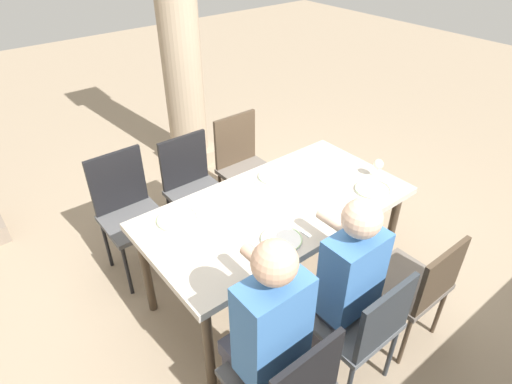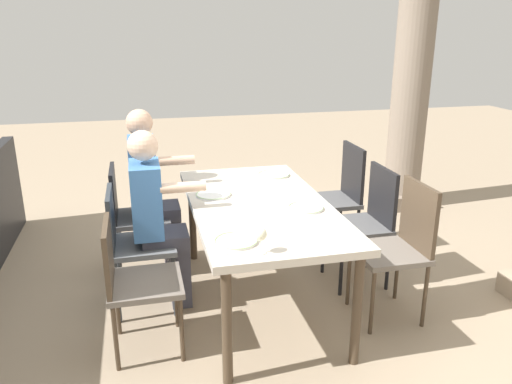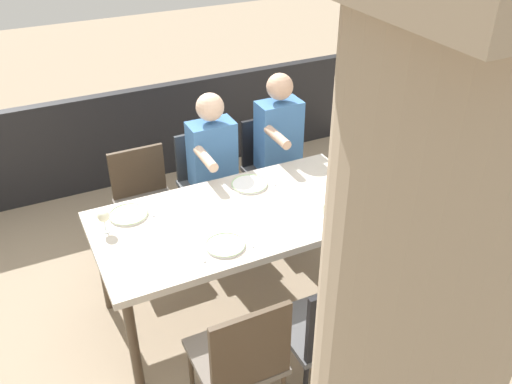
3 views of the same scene
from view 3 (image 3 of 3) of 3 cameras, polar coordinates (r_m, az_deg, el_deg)
name	(u,v)px [view 3 (image 3 of 3)]	position (r m, az deg, el deg)	size (l,w,h in m)	color
ground_plane	(240,304)	(4.02, -1.67, -11.42)	(16.00, 16.00, 0.00)	gray
dining_table	(238,223)	(3.57, -1.85, -3.20)	(1.82, 0.93, 0.77)	beige
chair_west_north	(411,293)	(3.39, 15.61, -9.99)	(0.44, 0.44, 0.97)	#4F4F50
chair_west_south	(271,164)	(4.59, 1.58, 2.92)	(0.44, 0.44, 0.89)	#4F4F50
chair_mid_north	(328,327)	(3.14, 7.36, -13.59)	(0.44, 0.44, 0.92)	#4F4F50
chair_mid_south	(208,179)	(4.39, -4.96, 1.35)	(0.44, 0.44, 0.88)	#5B5E61
chair_east_north	(241,358)	(2.95, -1.50, -16.64)	(0.44, 0.44, 0.95)	#6A6158
chair_east_south	(144,197)	(4.28, -11.39, -0.52)	(0.44, 0.44, 0.85)	#6A6158
diner_woman_green	(216,172)	(4.16, -4.16, 2.08)	(0.35, 0.49, 1.29)	#3F3F4C
diner_man_white	(282,152)	(4.36, 2.64, 4.07)	(0.35, 0.49, 1.34)	#3F3F4C
patio_railing	(150,133)	(5.37, -10.82, 5.99)	(4.22, 0.10, 0.90)	black
plate_0	(342,211)	(3.58, 8.85, -1.95)	(0.26, 0.26, 0.02)	white
fork_0	(362,206)	(3.66, 10.80, -1.44)	(0.02, 0.17, 0.01)	silver
spoon_0	(322,218)	(3.51, 6.81, -2.64)	(0.02, 0.17, 0.01)	silver
plate_1	(249,184)	(3.82, -0.67, 0.81)	(0.25, 0.25, 0.02)	white
fork_1	(269,180)	(3.88, 1.33, 1.24)	(0.02, 0.17, 0.01)	silver
spoon_1	(230,190)	(3.77, -2.73, 0.22)	(0.02, 0.17, 0.01)	silver
plate_2	(225,245)	(3.26, -3.17, -5.47)	(0.24, 0.24, 0.02)	white
fork_2	(249,239)	(3.31, -0.77, -4.87)	(0.02, 0.17, 0.01)	silver
spoon_2	(201,253)	(3.22, -5.63, -6.25)	(0.02, 0.17, 0.01)	silver
plate_3	(128,215)	(3.60, -12.95, -2.27)	(0.25, 0.25, 0.02)	white
wine_glass_3	(104,217)	(3.44, -15.37, -2.48)	(0.07, 0.07, 0.15)	white
fork_3	(152,209)	(3.63, -10.67, -1.78)	(0.02, 0.17, 0.01)	silver
spoon_3	(105,221)	(3.58, -15.25, -2.91)	(0.02, 0.17, 0.01)	silver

